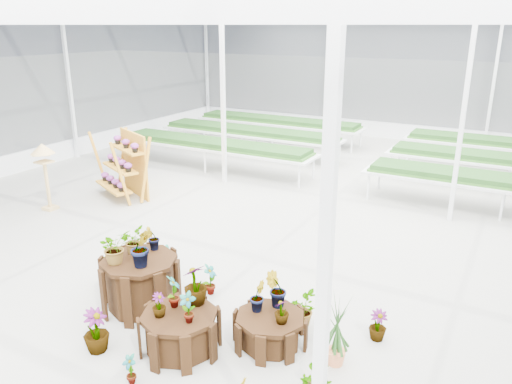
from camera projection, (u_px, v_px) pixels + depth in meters
The scene contains 10 objects.
ground_plane at pixel (247, 261), 9.33m from camera, with size 24.00×24.00×0.00m, color gray.
greenhouse_shell at pixel (246, 144), 8.61m from camera, with size 18.00×24.00×4.50m, color white, non-canonical shape.
steel_frame at pixel (246, 144), 8.61m from camera, with size 18.00×24.00×4.50m, color silver, non-canonical shape.
nursery_benches at pixel (364, 155), 15.18m from camera, with size 16.00×7.00×0.84m, color silver, non-canonical shape.
plinth_tall at pixel (141, 283), 7.70m from camera, with size 1.21×1.21×0.82m, color black.
plinth_mid at pixel (180, 332), 6.70m from camera, with size 1.07×1.07×0.57m, color black.
plinth_low at pixel (270, 330), 6.84m from camera, with size 0.99×0.99×0.45m, color black.
shelf_rack at pixel (121, 166), 12.55m from camera, with size 1.56×0.82×1.65m, color #C78622, non-canonical shape.
bird_table at pixel (46, 177), 11.68m from camera, with size 0.39×0.39×1.62m, color tan, non-canonical shape.
nursery_plants at pixel (192, 289), 7.27m from camera, with size 4.82×2.66×1.43m.
Camera 1 is at (4.20, -7.31, 4.20)m, focal length 35.00 mm.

